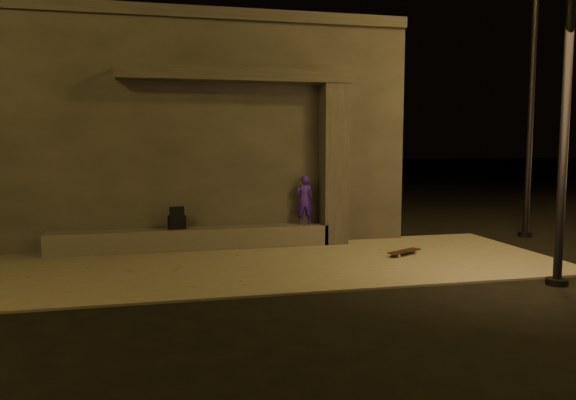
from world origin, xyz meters
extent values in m
plane|color=black|center=(0.00, 0.00, 0.00)|extent=(120.00, 120.00, 0.00)
cube|color=#625E56|center=(0.00, 2.00, 0.02)|extent=(11.00, 4.40, 0.04)
cube|color=#34312F|center=(-1.00, 6.50, 2.60)|extent=(9.00, 5.00, 5.20)
cube|color=#34312F|center=(-1.00, 4.05, 5.10)|extent=(9.00, 0.30, 0.25)
cube|color=#57544E|center=(-1.50, 3.75, 0.27)|extent=(6.00, 0.55, 0.45)
cube|color=#34312F|center=(1.70, 3.75, 1.84)|extent=(0.55, 0.55, 3.60)
cube|color=#34312F|center=(-0.50, 3.80, 3.78)|extent=(5.00, 0.70, 0.28)
imported|color=#3319A6|center=(1.01, 3.75, 1.05)|extent=(0.42, 0.29, 1.12)
cube|color=black|center=(-1.82, 3.75, 0.63)|extent=(0.39, 0.29, 0.29)
cube|color=black|center=(-1.82, 3.75, 0.88)|extent=(0.31, 0.10, 0.21)
cube|color=black|center=(2.68, 2.05, 0.13)|extent=(0.86, 0.61, 0.02)
cylinder|color=#B78449|center=(2.90, 2.26, 0.07)|extent=(0.07, 0.06, 0.06)
cylinder|color=#B78449|center=(2.98, 2.12, 0.07)|extent=(0.07, 0.06, 0.06)
cylinder|color=#B78449|center=(2.39, 1.99, 0.07)|extent=(0.07, 0.06, 0.06)
cylinder|color=#B78449|center=(2.47, 1.84, 0.07)|extent=(0.07, 0.06, 0.06)
cube|color=#99999E|center=(2.94, 2.19, 0.11)|extent=(0.13, 0.18, 0.02)
cube|color=#99999E|center=(2.43, 1.91, 0.11)|extent=(0.13, 0.18, 0.02)
cylinder|color=black|center=(4.20, -0.58, 3.58)|extent=(0.14, 0.14, 7.16)
cylinder|color=black|center=(4.20, -0.58, 0.05)|extent=(0.36, 0.36, 0.10)
cylinder|color=black|center=(6.72, 3.69, 3.65)|extent=(0.14, 0.14, 7.30)
cylinder|color=black|center=(6.72, 3.69, 0.05)|extent=(0.36, 0.36, 0.10)
camera|label=1|loc=(-2.23, -8.41, 2.37)|focal=35.00mm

